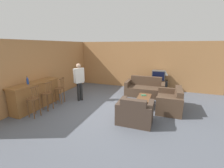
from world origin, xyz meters
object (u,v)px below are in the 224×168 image
Objects in this scene: coffee_table at (144,98)px; person_by_window at (79,80)px; tv at (158,75)px; bottle at (27,81)px; bar_chair_mid at (47,95)px; bar_chair_far at (60,90)px; bar_chair_near at (33,101)px; couch_far at (145,89)px; loveseat_right at (170,102)px; armchair_near at (135,113)px; table_lamp at (166,73)px; tv_unit at (158,86)px; book_on_table at (144,95)px.

person_by_window reaches higher than coffee_table.
tv is 6.05m from bottle.
bar_chair_mid is at bearing 23.34° from bottle.
bar_chair_far is at bearing 59.04° from bottle.
bar_chair_near is 2.03m from person_by_window.
couch_far is 1.74× the size of coffee_table.
couch_far is at bearing 96.34° from coffee_table.
bottle is (-4.38, -4.17, 0.29)m from tv.
bar_chair_near reaches higher than loveseat_right.
table_lamp is at bearing 77.81° from armchair_near.
tv is 0.39× the size of person_by_window.
table_lamp is at bearing 37.16° from person_by_window.
bar_chair_near is at bearing -32.84° from bottle.
armchair_near is at bearing 5.91° from bottle.
bar_chair_mid and bar_chair_far have the same top height.
coffee_table is 1.07× the size of tv_unit.
bar_chair_mid is 4.40m from couch_far.
book_on_table is at bearing 11.13° from person_by_window.
bar_chair_near is 1.35m from bar_chair_far.
bar_chair_near is at bearing -166.75° from armchair_near.
tv and table_lamp have the same top height.
armchair_near is 0.65× the size of person_by_window.
table_lamp reaches higher than couch_far.
person_by_window is at bearing -172.82° from coffee_table.
loveseat_right is at bearing -84.09° from table_lamp.
person_by_window is at bearing 40.80° from bar_chair_far.
tv reaches higher than couch_far.
person_by_window reaches higher than bar_chair_near.
bottle reaches higher than bar_chair_near.
bar_chair_near is 1.12× the size of tv_unit.
bottle is at bearing -156.66° from bar_chair_mid.
book_on_table is at bearing 167.72° from loveseat_right.
person_by_window reaches higher than book_on_table.
bottle is at bearing -120.96° from bar_chair_far.
table_lamp reaches higher than bar_chair_near.
bar_chair_far is at bearing -145.35° from couch_far.
armchair_near is (3.32, 0.78, -0.25)m from bar_chair_near.
bar_chair_near is 1.00× the size of bar_chair_mid.
bar_chair_far is (-0.00, 0.72, 0.00)m from bar_chair_mid.
tv_unit is at bearing 40.06° from person_by_window.
bar_chair_near is at bearing -89.99° from bar_chair_far.
bottle is 0.57× the size of table_lamp.
tv_unit is 0.76m from table_lamp.
tv is 2.22m from book_on_table.
bar_chair_far is at bearing 90.01° from bar_chair_near.
couch_far is 2.78× the size of tv.
bar_chair_mid is at bearing -151.72° from book_on_table.
table_lamp is (4.14, 4.55, 0.41)m from bar_chair_near.
loveseat_right is 2.87× the size of table_lamp.
bar_chair_far is 1.28m from bottle.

